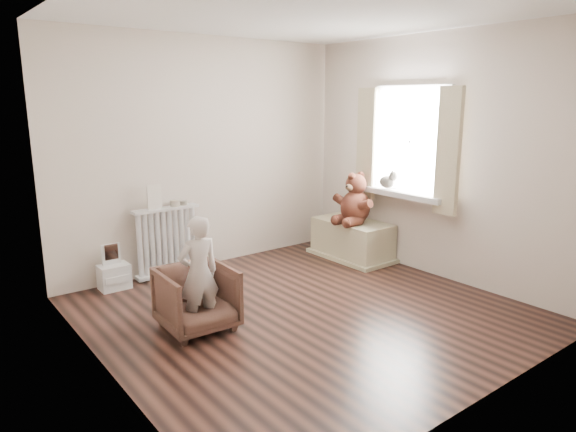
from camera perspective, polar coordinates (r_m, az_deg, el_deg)
floor at (r=4.81m, az=1.89°, el=-10.53°), size 3.60×3.60×0.01m
ceiling at (r=4.47m, az=2.15°, el=21.72°), size 3.60×3.60×0.01m
back_wall at (r=5.95m, az=-9.19°, el=6.80°), size 3.60×0.02×2.60m
front_wall at (r=3.30m, az=22.36°, el=1.25°), size 3.60×0.02×2.60m
left_wall at (r=3.60m, az=-20.64°, el=2.29°), size 0.02×3.60×2.60m
right_wall at (r=5.77m, az=16.00°, el=6.29°), size 0.02×3.60×2.60m
window at (r=5.91m, az=13.51°, el=8.03°), size 0.03×0.90×1.10m
window_sill at (r=5.91m, az=12.66°, el=2.40°), size 0.22×1.10×0.06m
curtain_left at (r=5.48m, az=17.39°, el=6.83°), size 0.06×0.26×1.30m
curtain_right at (r=6.21m, az=8.71°, el=7.89°), size 0.06×0.26×1.30m
radiator at (r=5.76m, az=-13.27°, el=-2.80°), size 0.73×0.14×0.77m
paper_doll at (r=5.60m, az=-14.63°, el=2.10°), size 0.16×0.01×0.26m
tin_a at (r=5.71m, az=-12.44°, el=1.40°), size 0.11×0.11×0.06m
tin_b at (r=5.76m, az=-11.52°, el=1.43°), size 0.08×0.08×0.05m
toy_vanity at (r=5.56m, az=-18.86°, el=-4.98°), size 0.30×0.21×0.47m
armchair at (r=4.43m, az=-10.08°, el=-9.04°), size 0.61×0.62×0.54m
child at (r=4.31m, az=-9.89°, el=-6.32°), size 0.37×0.25×0.98m
toy_bench at (r=6.37m, az=7.13°, el=-2.83°), size 0.51×0.97×0.46m
teddy_bear at (r=6.17m, az=7.49°, el=1.13°), size 0.52×0.41×0.61m
plush_cat at (r=6.03m, az=11.00°, el=3.93°), size 0.22×0.29×0.22m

